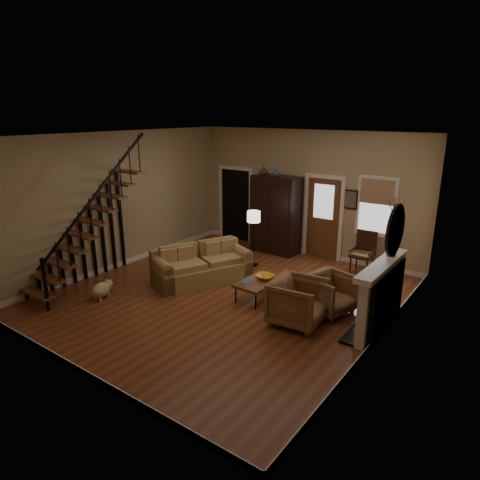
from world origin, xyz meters
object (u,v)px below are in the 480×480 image
Objects in this scene: armchair_right at (330,293)px; side_chair at (362,253)px; armoire at (276,215)px; coffee_table at (259,290)px; floor_lamp at (253,239)px; armchair_left at (298,302)px; sofa at (202,265)px.

side_chair is (-0.25, 2.34, 0.13)m from armchair_right.
armoire is 1.96× the size of coffee_table.
armoire is at bearing 175.52° from side_chair.
floor_lamp is at bearing 127.66° from coffee_table.
armchair_left is at bearing -90.44° from side_chair.
armchair_right is (2.80, -2.54, -0.67)m from armoire.
armoire is 2.25× the size of armchair_left.
floor_lamp is (0.36, 1.54, 0.30)m from sofa.
armchair_right is 0.82× the size of side_chair.
armchair_right is at bearing -25.03° from armchair_left.
armchair_left is at bearing -22.00° from coffee_table.
sofa is at bearing -94.22° from armoire.
armoire is 1.49× the size of floor_lamp.
armchair_left is at bearing 176.23° from armchair_right.
sofa is 3.02m from armchair_right.
coffee_table is at bearing 118.12° from armchair_right.
armoire is at bearing 31.21° from armchair_left.
armchair_right is 2.36m from side_chair.
armchair_left is 1.11× the size of armchair_right.
armoire is 1.34m from floor_lamp.
armchair_right is (3.01, 0.29, -0.02)m from sofa.
coffee_table is at bearing 62.05° from armchair_left.
coffee_table is 1.48m from armchair_right.
armoire is 3.84m from armchair_right.
armoire is 2.91m from sofa.
coffee_table is at bearing -52.34° from floor_lamp.
armchair_right is 0.60× the size of floor_lamp.
floor_lamp is 2.64m from side_chair.
coffee_table is (1.58, -0.04, -0.20)m from sofa.
armchair_left is at bearing -52.84° from armoire.
armchair_right is at bearing 29.78° from sofa.
armchair_left is (1.15, -0.47, 0.22)m from coffee_table.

